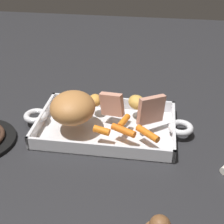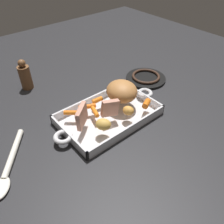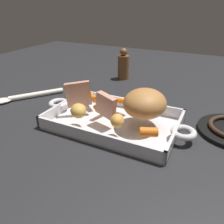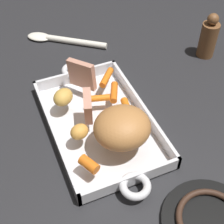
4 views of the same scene
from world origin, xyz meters
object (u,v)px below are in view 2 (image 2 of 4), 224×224
potato_corner (103,124)px  serving_spoon (9,166)px  baby_carrot_short (87,107)px  stove_burner_rear (146,78)px  pork_roast (122,91)px  baby_carrot_center_left (98,100)px  potato_near_roast (128,111)px  baby_carrot_center_right (73,113)px  pepper_mill (25,76)px  baby_carrot_long (95,112)px  roast_slice_outer (110,108)px  roasting_dish (109,116)px  roast_slice_thick (83,117)px  baby_carrot_southeast (146,104)px

potato_corner → serving_spoon: bearing=-14.7°
baby_carrot_short → potato_corner: size_ratio=1.21×
stove_burner_rear → pork_roast: bearing=19.6°
pork_roast → baby_carrot_center_left: size_ratio=3.08×
serving_spoon → potato_near_roast: bearing=116.2°
baby_carrot_center_right → pepper_mill: (0.03, -0.33, 0.01)m
potato_corner → baby_carrot_long: bearing=-107.8°
baby_carrot_center_left → serving_spoon: size_ratio=0.18×
roast_slice_outer → stove_burner_rear: (-0.32, -0.12, -0.06)m
baby_carrot_center_left → serving_spoon: 0.39m
roasting_dish → baby_carrot_short: baby_carrot_short is taller
pork_roast → roast_slice_thick: (0.20, 0.03, -0.00)m
roasting_dish → serving_spoon: bearing=-2.4°
baby_carrot_center_right → pork_roast: bearing=167.3°
potato_near_roast → serving_spoon: 0.43m
baby_carrot_long → potato_corner: 0.09m
potato_corner → stove_burner_rear: potato_corner is taller
pork_roast → baby_carrot_southeast: pork_roast is taller
baby_carrot_long → pepper_mill: (0.10, -0.38, 0.02)m
baby_carrot_short → stove_burner_rear: (-0.36, -0.04, -0.04)m
roast_slice_thick → baby_carrot_southeast: (-0.24, 0.07, -0.03)m
roast_slice_outer → baby_carrot_long: 0.06m
baby_carrot_center_right → pepper_mill: bearing=-84.6°
pork_roast → pepper_mill: bearing=-58.8°
roasting_dish → pepper_mill: 0.42m
pork_roast → baby_carrot_center_left: pork_roast is taller
pork_roast → baby_carrot_short: bearing=-16.2°
baby_carrot_center_right → pepper_mill: 0.33m
baby_carrot_center_left → serving_spoon: baby_carrot_center_left is taller
roast_slice_outer → baby_carrot_long: size_ratio=1.18×
potato_near_roast → serving_spoon: bearing=-10.6°
roasting_dish → baby_carrot_short: size_ratio=7.13×
stove_burner_rear → baby_carrot_long: bearing=13.0°
roast_slice_outer → potato_corner: (0.06, 0.04, -0.01)m
stove_burner_rear → roast_slice_outer: bearing=21.1°
potato_near_roast → stove_burner_rear: 0.32m
potato_near_roast → pepper_mill: size_ratio=0.31×
potato_near_roast → baby_carrot_long: bearing=-42.2°
baby_carrot_short → pepper_mill: size_ratio=0.47×
roast_slice_outer → baby_carrot_long: (0.04, -0.04, -0.02)m
pork_roast → serving_spoon: pork_roast is taller
pork_roast → baby_carrot_center_right: (0.20, -0.04, -0.03)m
stove_burner_rear → pepper_mill: bearing=-32.8°
roasting_dish → roast_slice_thick: 0.13m
roast_slice_thick → stove_burner_rear: size_ratio=0.39×
roast_slice_outer → serving_spoon: bearing=-6.0°
pork_roast → pepper_mill: pepper_mill is taller
roast_slice_thick → stove_burner_rear: roast_slice_thick is taller
stove_burner_rear → roasting_dish: bearing=18.2°
pork_roast → stove_burner_rear: pork_roast is taller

